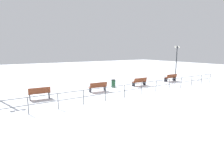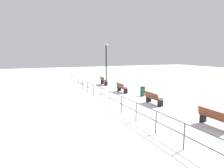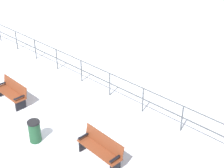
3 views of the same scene
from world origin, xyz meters
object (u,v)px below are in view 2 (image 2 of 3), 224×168
at_px(lamppost_middle, 106,56).
at_px(trash_bin, 143,91).
at_px(bench_fourth, 103,81).
at_px(bench_third, 121,87).
at_px(bench_nearest, 214,117).
at_px(bench_second, 153,98).

xyz_separation_m(lamppost_middle, trash_bin, (-0.69, -9.80, -2.85)).
bearing_deg(bench_fourth, bench_third, -87.58).
relative_size(bench_nearest, trash_bin, 2.11).
relative_size(bench_second, trash_bin, 2.09).
distance_m(bench_second, trash_bin, 2.83).
height_order(bench_second, lamppost_middle, lamppost_middle).
distance_m(bench_nearest, bench_fourth, 14.82).
bearing_deg(trash_bin, bench_nearest, -95.72).
bearing_deg(trash_bin, bench_fourth, 95.93).
relative_size(bench_second, bench_third, 0.99).
bearing_deg(lamppost_middle, bench_third, -101.67).
bearing_deg(bench_second, bench_third, 92.13).
bearing_deg(bench_nearest, trash_bin, 85.52).
bearing_deg(trash_bin, bench_second, -106.84).
bearing_deg(bench_fourth, bench_second, -86.49).
distance_m(bench_nearest, lamppost_middle, 17.73).
relative_size(bench_third, trash_bin, 2.11).
bearing_deg(bench_nearest, bench_fourth, 91.16).
bearing_deg(bench_third, bench_second, -86.62).
bearing_deg(bench_second, lamppost_middle, 84.60).
distance_m(bench_nearest, trash_bin, 7.68).
xyz_separation_m(bench_second, bench_third, (-0.06, 4.94, 0.01)).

